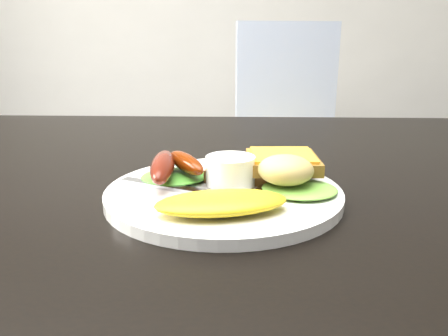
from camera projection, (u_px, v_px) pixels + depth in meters
dining_table at (219, 178)px, 0.62m from camera, size 1.20×0.80×0.04m
dining_chair at (289, 156)px, 1.84m from camera, size 0.54×0.54×0.05m
person at (238, 97)px, 1.35m from camera, size 0.63×0.51×1.50m
plate at (224, 193)px, 0.48m from camera, size 0.26×0.26×0.01m
lettuce_left at (174, 176)px, 0.50m from camera, size 0.09×0.08×0.01m
lettuce_right at (299, 189)px, 0.46m from camera, size 0.09×0.08×0.01m
omelette at (221, 203)px, 0.40m from camera, size 0.14×0.09×0.02m
sausage_a at (163, 166)px, 0.48m from camera, size 0.03×0.11×0.03m
sausage_b at (186, 162)px, 0.50m from camera, size 0.06×0.08×0.02m
ramekin at (230, 170)px, 0.48m from camera, size 0.07×0.07×0.03m
toast_a at (247, 169)px, 0.52m from camera, size 0.10×0.10×0.01m
toast_b at (282, 162)px, 0.50m from camera, size 0.08×0.08×0.01m
potato_salad at (286, 170)px, 0.46m from camera, size 0.07×0.06×0.03m
fork at (183, 189)px, 0.47m from camera, size 0.15×0.07×0.00m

